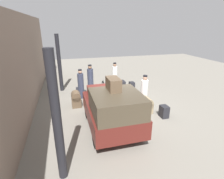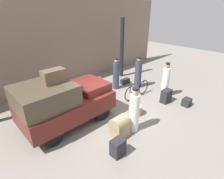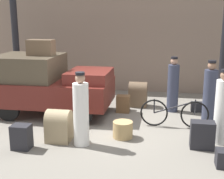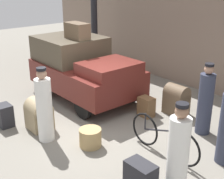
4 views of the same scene
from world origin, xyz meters
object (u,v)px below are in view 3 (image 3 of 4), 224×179
object	(u,v)px
wicker_basket	(123,130)
trunk_on_truck_roof	(41,48)
trunk_umber_medium	(202,135)
suitcase_small_leather	(200,107)
suitcase_tan_flat	(123,104)
truck	(49,83)
porter_lifting_near_truck	(81,112)
porter_standing_middle	(210,93)
conductor_in_dark_uniform	(173,87)
bicycle	(174,113)
porter_carrying_trunk	(222,110)
trunk_barrel_dark	(138,94)
suitcase_black_upright	(22,137)
trunk_large_brown	(59,125)

from	to	relation	value
wicker_basket	trunk_on_truck_roof	world-z (taller)	trunk_on_truck_roof
trunk_umber_medium	suitcase_small_leather	bearing A→B (deg)	85.03
suitcase_tan_flat	trunk_on_truck_roof	size ratio (longest dim) A/B	0.69
truck	porter_lifting_near_truck	bearing A→B (deg)	-53.53
wicker_basket	porter_standing_middle	size ratio (longest dim) A/B	0.28
conductor_in_dark_uniform	bicycle	bearing A→B (deg)	-89.15
porter_carrying_trunk	trunk_barrel_dark	size ratio (longest dim) A/B	2.17
wicker_basket	porter_standing_middle	bearing A→B (deg)	37.25
suitcase_black_upright	suitcase_small_leather	bearing A→B (deg)	39.84
trunk_on_truck_roof	bicycle	bearing A→B (deg)	-8.59
porter_standing_middle	trunk_large_brown	bearing A→B (deg)	-149.91
suitcase_tan_flat	trunk_on_truck_roof	xyz separation A→B (m)	(-2.35, -0.48, 1.72)
wicker_basket	suitcase_small_leather	bearing A→B (deg)	50.15
conductor_in_dark_uniform	trunk_barrel_dark	bearing A→B (deg)	161.15
bicycle	trunk_large_brown	xyz separation A→B (m)	(-2.69, -1.39, 0.00)
trunk_large_brown	trunk_on_truck_roof	distance (m)	2.80
truck	suitcase_small_leather	bearing A→B (deg)	11.82
porter_standing_middle	porter_carrying_trunk	xyz separation A→B (m)	(0.06, -1.62, 0.02)
bicycle	porter_standing_middle	size ratio (longest dim) A/B	1.05
conductor_in_dark_uniform	suitcase_black_upright	world-z (taller)	conductor_in_dark_uniform
trunk_barrel_dark	trunk_on_truck_roof	world-z (taller)	trunk_on_truck_roof
wicker_basket	trunk_large_brown	xyz separation A→B (m)	(-1.45, -0.44, 0.18)
truck	suitcase_small_leather	world-z (taller)	truck
trunk_large_brown	trunk_on_truck_roof	bearing A→B (deg)	120.56
wicker_basket	trunk_barrel_dark	bearing A→B (deg)	87.51
porter_carrying_trunk	trunk_on_truck_roof	xyz separation A→B (m)	(-4.89, 1.48, 1.18)
bicycle	porter_carrying_trunk	distance (m)	1.43
wicker_basket	porter_lifting_near_truck	size ratio (longest dim) A/B	0.28
trunk_large_brown	conductor_in_dark_uniform	bearing A→B (deg)	46.63
porter_lifting_near_truck	trunk_barrel_dark	size ratio (longest dim) A/B	2.11
truck	suitcase_black_upright	bearing A→B (deg)	-83.02
wicker_basket	trunk_large_brown	distance (m)	1.53
porter_standing_middle	trunk_on_truck_roof	distance (m)	4.98
bicycle	trunk_barrel_dark	size ratio (longest dim) A/B	2.23
truck	trunk_umber_medium	world-z (taller)	truck
porter_carrying_trunk	suitcase_tan_flat	distance (m)	3.25
truck	porter_carrying_trunk	distance (m)	4.94
truck	porter_lifting_near_truck	size ratio (longest dim) A/B	2.00
conductor_in_dark_uniform	trunk_umber_medium	xyz separation A→B (m)	(0.61, -2.70, -0.47)
trunk_large_brown	porter_standing_middle	bearing A→B (deg)	30.09
suitcase_small_leather	conductor_in_dark_uniform	bearing A→B (deg)	-173.66
bicycle	trunk_umber_medium	distance (m)	1.40
trunk_on_truck_roof	truck	bearing A→B (deg)	0.00
porter_lifting_near_truck	suitcase_black_upright	xyz separation A→B (m)	(-1.25, -0.44, -0.50)
porter_standing_middle	trunk_umber_medium	bearing A→B (deg)	-100.90
bicycle	trunk_umber_medium	xyz separation A→B (m)	(0.59, -1.27, -0.07)
truck	suitcase_tan_flat	bearing A→B (deg)	12.55
suitcase_small_leather	porter_lifting_near_truck	bearing A→B (deg)	-133.86
conductor_in_dark_uniform	trunk_large_brown	size ratio (longest dim) A/B	2.22
wicker_basket	porter_carrying_trunk	distance (m)	2.35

